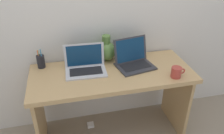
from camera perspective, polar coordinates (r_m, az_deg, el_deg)
name	(u,v)px	position (r m, az deg, el deg)	size (l,w,h in m)	color
ground_plane	(112,132)	(2.50, 0.00, -16.07)	(6.00, 6.00, 0.00)	gray
back_wall	(104,12)	(2.15, -2.10, 13.71)	(4.40, 0.04, 2.40)	silver
desk	(112,87)	(2.12, 0.00, -5.03)	(1.45, 0.60, 0.75)	tan
laptop_left	(85,64)	(2.04, -6.74, 0.74)	(0.37, 0.24, 0.23)	silver
laptop_right	(133,59)	(2.12, 5.28, 2.11)	(0.37, 0.31, 0.25)	#333338
green_vase	(106,50)	(2.19, -1.42, 4.23)	(0.18, 0.18, 0.25)	#5B843D
coffee_mug	(176,72)	(2.01, 15.85, -1.26)	(0.13, 0.09, 0.09)	#B23D33
pen_cup	(41,61)	(2.17, -17.41, 1.36)	(0.07, 0.07, 0.18)	black
power_brick	(91,125)	(2.57, -5.38, -14.24)	(0.07, 0.07, 0.03)	white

